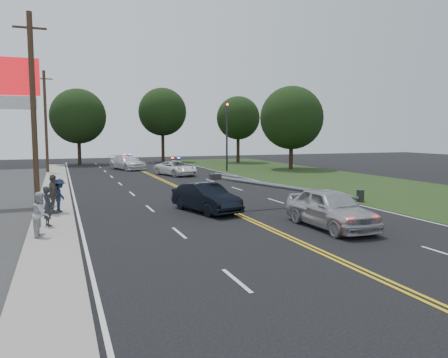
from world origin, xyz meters
name	(u,v)px	position (x,y,z in m)	size (l,w,h in m)	color
ground	(315,249)	(0.00, 0.00, 0.00)	(120.00, 120.00, 0.00)	black
sidewalk	(54,213)	(-8.40, 10.00, 0.06)	(1.80, 70.00, 0.12)	gray
grass_verge	(408,193)	(13.50, 10.00, 0.01)	(12.00, 80.00, 0.01)	#1F3113
centerline_yellow	(216,204)	(0.00, 10.00, 0.01)	(0.36, 80.00, 0.00)	gold
pylon_sign	(9,95)	(-10.50, 14.00, 6.00)	(3.20, 0.35, 8.00)	gray
traffic_signal	(227,131)	(8.30, 30.00, 4.21)	(0.28, 0.41, 7.05)	#2D2D30
fallen_streetlight	(301,189)	(4.19, 8.00, 0.92)	(9.36, 0.44, 1.91)	#2D2D30
utility_pole_mid	(33,111)	(-9.20, 12.00, 5.08)	(1.60, 0.28, 10.00)	#382619
utility_pole_far	(46,121)	(-9.20, 34.00, 5.08)	(1.60, 0.28, 10.00)	#382619
tree_6	(78,116)	(-5.71, 45.39, 6.04)	(6.86, 6.86, 9.48)	black
tree_7	(162,112)	(5.34, 46.92, 6.84)	(6.54, 6.54, 10.12)	black
tree_8	(238,118)	(14.59, 42.13, 5.97)	(5.80, 5.80, 8.88)	black
tree_9	(292,118)	(15.79, 29.80, 5.60)	(6.88, 6.88, 9.05)	black
crashed_sedan	(206,198)	(-1.24, 8.06, 0.72)	(1.52, 4.36, 1.44)	black
waiting_sedan	(331,208)	(2.47, 2.72, 0.82)	(1.95, 4.84, 1.65)	#AFB0B8
emergency_a	(176,168)	(2.09, 27.18, 0.67)	(2.21, 4.79, 1.33)	white
emergency_b	(127,162)	(-1.20, 35.45, 0.79)	(2.21, 5.42, 1.57)	silver
bystander_a	(48,206)	(-8.56, 6.68, 0.95)	(0.60, 0.40, 1.65)	#292830
bystander_b	(41,214)	(-8.75, 4.83, 0.96)	(0.81, 0.63, 1.67)	silver
bystander_c	(60,195)	(-8.10, 9.91, 0.93)	(1.05, 0.60, 1.63)	#1A2541
bystander_d	(53,194)	(-8.38, 9.63, 1.05)	(1.09, 0.46, 1.87)	#594F47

